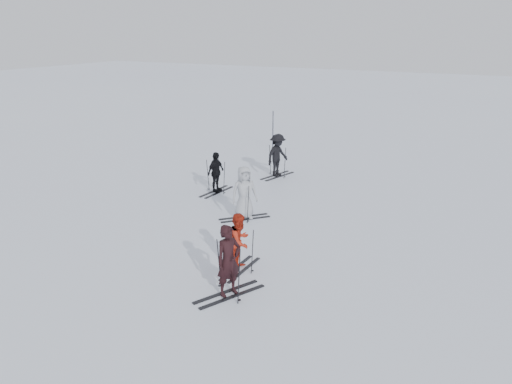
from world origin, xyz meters
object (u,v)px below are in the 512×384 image
skier_red (240,243)px  skier_uphill_left (216,173)px  piste_marker (273,130)px  skier_near_dark (229,262)px  skier_uphill_far (277,156)px  skier_grey (244,193)px

skier_red → skier_uphill_left: (-3.93, 5.12, 0.01)m
skier_red → piste_marker: bearing=22.8°
skier_near_dark → skier_uphill_far: skier_uphill_far is taller
skier_grey → skier_red: bearing=-109.6°
skier_near_dark → skier_red: bearing=43.8°
piste_marker → skier_near_dark: bearing=-68.0°
piste_marker → skier_uphill_left: bearing=-80.5°
skier_uphill_left → piste_marker: (-1.26, 7.51, 0.20)m
skier_grey → skier_near_dark: bearing=-111.9°
skier_uphill_left → piste_marker: 7.61m
skier_grey → skier_uphill_far: bearing=56.4°
skier_near_dark → skier_red: size_ratio=1.14×
skier_grey → skier_uphill_far: size_ratio=0.98×
skier_grey → skier_uphill_far: skier_uphill_far is taller
skier_red → skier_uphill_left: size_ratio=0.99×
skier_red → piste_marker: piste_marker is taller
skier_grey → piste_marker: size_ratio=0.90×
skier_uphill_far → piste_marker: size_ratio=0.91×
skier_red → skier_uphill_left: 6.46m
skier_near_dark → skier_uphill_far: (-3.21, 9.39, 0.03)m
skier_near_dark → skier_grey: bearing=50.4°
skier_near_dark → skier_grey: skier_grey is taller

